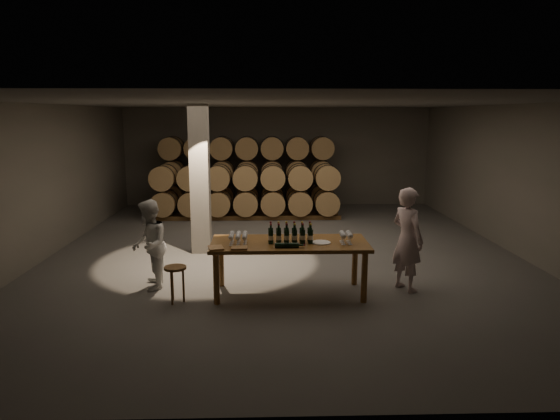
{
  "coord_description": "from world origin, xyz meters",
  "views": [
    {
      "loc": [
        -0.4,
        -10.51,
        2.97
      ],
      "look_at": [
        -0.1,
        -0.73,
        1.1
      ],
      "focal_mm": 32.0,
      "sensor_mm": 36.0,
      "label": 1
    }
  ],
  "objects_px": {
    "person_man": "(407,239)",
    "person_woman": "(149,245)",
    "notebook_near": "(239,248)",
    "stool": "(175,273)",
    "tasting_table": "(289,248)",
    "plate": "(321,243)",
    "bottle_cluster": "(290,235)"
  },
  "relations": [
    {
      "from": "person_man",
      "to": "person_woman",
      "type": "distance_m",
      "value": 4.41
    },
    {
      "from": "notebook_near",
      "to": "person_man",
      "type": "xyz_separation_m",
      "value": [
        2.83,
        0.56,
        -0.02
      ]
    },
    {
      "from": "notebook_near",
      "to": "stool",
      "type": "bearing_deg",
      "value": 175.28
    },
    {
      "from": "tasting_table",
      "to": "person_woman",
      "type": "bearing_deg",
      "value": 172.02
    },
    {
      "from": "tasting_table",
      "to": "plate",
      "type": "relative_size",
      "value": 8.38
    },
    {
      "from": "tasting_table",
      "to": "person_man",
      "type": "distance_m",
      "value": 2.02
    },
    {
      "from": "tasting_table",
      "to": "bottle_cluster",
      "type": "xyz_separation_m",
      "value": [
        0.02,
        -0.04,
        0.22
      ]
    },
    {
      "from": "stool",
      "to": "notebook_near",
      "type": "bearing_deg",
      "value": -4.11
    },
    {
      "from": "tasting_table",
      "to": "bottle_cluster",
      "type": "bearing_deg",
      "value": -67.08
    },
    {
      "from": "stool",
      "to": "person_woman",
      "type": "distance_m",
      "value": 0.92
    },
    {
      "from": "person_woman",
      "to": "person_man",
      "type": "bearing_deg",
      "value": 78.04
    },
    {
      "from": "plate",
      "to": "stool",
      "type": "relative_size",
      "value": 0.52
    },
    {
      "from": "plate",
      "to": "bottle_cluster",
      "type": "bearing_deg",
      "value": 174.3
    },
    {
      "from": "stool",
      "to": "person_woman",
      "type": "bearing_deg",
      "value": 129.39
    },
    {
      "from": "tasting_table",
      "to": "stool",
      "type": "bearing_deg",
      "value": -169.59
    },
    {
      "from": "plate",
      "to": "person_man",
      "type": "height_order",
      "value": "person_man"
    },
    {
      "from": "person_man",
      "to": "person_woman",
      "type": "height_order",
      "value": "person_man"
    },
    {
      "from": "bottle_cluster",
      "to": "person_woman",
      "type": "height_order",
      "value": "person_woman"
    },
    {
      "from": "bottle_cluster",
      "to": "person_man",
      "type": "xyz_separation_m",
      "value": [
        2.0,
        0.18,
        -0.13
      ]
    },
    {
      "from": "tasting_table",
      "to": "notebook_near",
      "type": "xyz_separation_m",
      "value": [
        -0.81,
        -0.41,
        0.12
      ]
    },
    {
      "from": "bottle_cluster",
      "to": "person_man",
      "type": "bearing_deg",
      "value": 5.17
    },
    {
      "from": "tasting_table",
      "to": "notebook_near",
      "type": "distance_m",
      "value": 0.92
    },
    {
      "from": "bottle_cluster",
      "to": "notebook_near",
      "type": "xyz_separation_m",
      "value": [
        -0.83,
        -0.38,
        -0.11
      ]
    },
    {
      "from": "plate",
      "to": "person_woman",
      "type": "height_order",
      "value": "person_woman"
    },
    {
      "from": "plate",
      "to": "notebook_near",
      "type": "distance_m",
      "value": 1.37
    },
    {
      "from": "stool",
      "to": "person_man",
      "type": "distance_m",
      "value": 3.9
    },
    {
      "from": "bottle_cluster",
      "to": "plate",
      "type": "height_order",
      "value": "bottle_cluster"
    },
    {
      "from": "tasting_table",
      "to": "person_man",
      "type": "relative_size",
      "value": 1.46
    },
    {
      "from": "tasting_table",
      "to": "plate",
      "type": "height_order",
      "value": "plate"
    },
    {
      "from": "bottle_cluster",
      "to": "person_man",
      "type": "height_order",
      "value": "person_man"
    },
    {
      "from": "bottle_cluster",
      "to": "plate",
      "type": "xyz_separation_m",
      "value": [
        0.5,
        -0.05,
        -0.11
      ]
    },
    {
      "from": "person_man",
      "to": "stool",
      "type": "bearing_deg",
      "value": 67.91
    }
  ]
}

